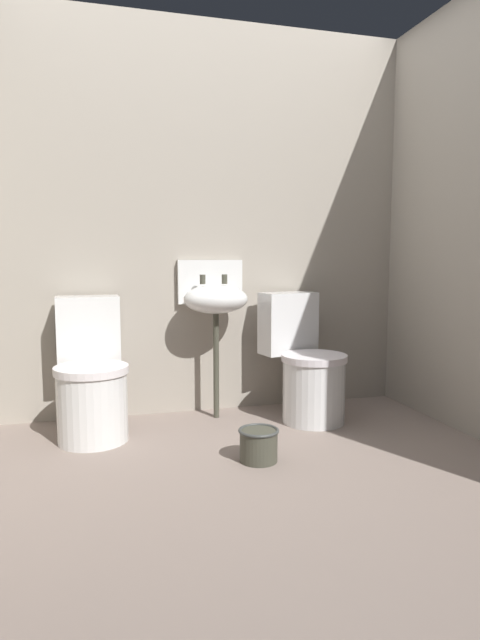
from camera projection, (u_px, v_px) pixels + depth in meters
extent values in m
cube|color=gray|center=(257.00, 488.00, 2.47)|extent=(3.08, 2.75, 0.08)
cube|color=#9E9486|center=(202.00, 222.00, 3.50)|extent=(3.08, 0.10, 2.47)
cylinder|color=white|center=(93.00, 407.00, 2.96)|extent=(0.39, 0.39, 0.38)
cylinder|color=white|center=(91.00, 370.00, 2.94)|extent=(0.42, 0.42, 0.04)
cube|color=white|center=(88.00, 330.00, 3.20)|extent=(0.37, 0.19, 0.40)
cylinder|color=silver|center=(314.00, 391.00, 3.31)|extent=(0.45, 0.45, 0.38)
cylinder|color=silver|center=(314.00, 358.00, 3.28)|extent=(0.47, 0.47, 0.04)
cube|color=silver|center=(288.00, 323.00, 3.53)|extent=(0.39, 0.25, 0.40)
cylinder|color=#414135|center=(216.00, 366.00, 3.38)|extent=(0.04, 0.04, 0.66)
ellipsoid|color=white|center=(216.00, 299.00, 3.33)|extent=(0.40, 0.32, 0.18)
cube|color=white|center=(210.00, 282.00, 3.48)|extent=(0.42, 0.04, 0.28)
cylinder|color=#414135|center=(203.00, 279.00, 3.36)|extent=(0.04, 0.04, 0.06)
cylinder|color=#414135|center=(224.00, 279.00, 3.40)|extent=(0.04, 0.04, 0.06)
cylinder|color=#414135|center=(259.00, 446.00, 2.68)|extent=(0.19, 0.19, 0.16)
torus|color=#3C3E3C|center=(259.00, 431.00, 2.67)|extent=(0.20, 0.20, 0.02)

